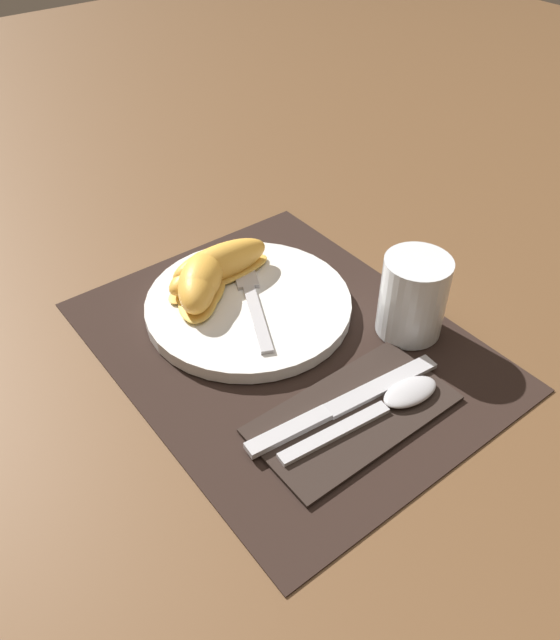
{
  "coord_description": "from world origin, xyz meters",
  "views": [
    {
      "loc": [
        0.4,
        -0.32,
        0.48
      ],
      "look_at": [
        -0.02,
        0.0,
        0.02
      ],
      "focal_mm": 35.0,
      "sensor_mm": 36.0,
      "label": 1
    }
  ],
  "objects_px": {
    "plate": "(250,304)",
    "citrus_wedge_0": "(219,265)",
    "citrus_wedge_2": "(201,280)",
    "citrus_wedge_3": "(197,288)",
    "spoon": "(391,402)",
    "fork": "(250,292)",
    "citrus_wedge_1": "(206,272)",
    "juice_glass": "(412,300)",
    "knife": "(341,405)"
  },
  "relations": [
    {
      "from": "citrus_wedge_3",
      "to": "plate",
      "type": "bearing_deg",
      "value": 54.1
    },
    {
      "from": "spoon",
      "to": "fork",
      "type": "xyz_separation_m",
      "value": [
        -0.22,
        -0.02,
        0.01
      ]
    },
    {
      "from": "juice_glass",
      "to": "fork",
      "type": "distance_m",
      "value": 0.19
    },
    {
      "from": "citrus_wedge_0",
      "to": "citrus_wedge_1",
      "type": "xyz_separation_m",
      "value": [
        -0.0,
        -0.02,
        -0.0
      ]
    },
    {
      "from": "juice_glass",
      "to": "spoon",
      "type": "xyz_separation_m",
      "value": [
        0.07,
        -0.1,
        -0.03
      ]
    },
    {
      "from": "citrus_wedge_1",
      "to": "citrus_wedge_2",
      "type": "xyz_separation_m",
      "value": [
        0.02,
        -0.02,
        0.0
      ]
    },
    {
      "from": "knife",
      "to": "citrus_wedge_3",
      "type": "bearing_deg",
      "value": -172.35
    },
    {
      "from": "citrus_wedge_1",
      "to": "citrus_wedge_3",
      "type": "relative_size",
      "value": 1.2
    },
    {
      "from": "knife",
      "to": "spoon",
      "type": "relative_size",
      "value": 1.21
    },
    {
      "from": "juice_glass",
      "to": "fork",
      "type": "height_order",
      "value": "juice_glass"
    },
    {
      "from": "plate",
      "to": "fork",
      "type": "xyz_separation_m",
      "value": [
        -0.01,
        0.01,
        0.01
      ]
    },
    {
      "from": "plate",
      "to": "citrus_wedge_3",
      "type": "height_order",
      "value": "citrus_wedge_3"
    },
    {
      "from": "knife",
      "to": "citrus_wedge_0",
      "type": "bearing_deg",
      "value": 176.63
    },
    {
      "from": "plate",
      "to": "citrus_wedge_0",
      "type": "xyz_separation_m",
      "value": [
        -0.06,
        -0.01,
        0.03
      ]
    },
    {
      "from": "spoon",
      "to": "citrus_wedge_1",
      "type": "relative_size",
      "value": 1.5
    },
    {
      "from": "citrus_wedge_0",
      "to": "plate",
      "type": "bearing_deg",
      "value": 5.46
    },
    {
      "from": "juice_glass",
      "to": "fork",
      "type": "relative_size",
      "value": 0.54
    },
    {
      "from": "juice_glass",
      "to": "spoon",
      "type": "distance_m",
      "value": 0.13
    },
    {
      "from": "knife",
      "to": "plate",
      "type": "bearing_deg",
      "value": 173.9
    },
    {
      "from": "spoon",
      "to": "citrus_wedge_2",
      "type": "relative_size",
      "value": 1.76
    },
    {
      "from": "plate",
      "to": "fork",
      "type": "bearing_deg",
      "value": 145.5
    },
    {
      "from": "juice_glass",
      "to": "spoon",
      "type": "bearing_deg",
      "value": -54.43
    },
    {
      "from": "citrus_wedge_0",
      "to": "citrus_wedge_2",
      "type": "bearing_deg",
      "value": -68.06
    },
    {
      "from": "plate",
      "to": "citrus_wedge_0",
      "type": "height_order",
      "value": "citrus_wedge_0"
    },
    {
      "from": "citrus_wedge_0",
      "to": "citrus_wedge_1",
      "type": "relative_size",
      "value": 1.06
    },
    {
      "from": "citrus_wedge_0",
      "to": "citrus_wedge_3",
      "type": "bearing_deg",
      "value": -63.88
    },
    {
      "from": "fork",
      "to": "citrus_wedge_2",
      "type": "height_order",
      "value": "citrus_wedge_2"
    },
    {
      "from": "juice_glass",
      "to": "citrus_wedge_0",
      "type": "height_order",
      "value": "juice_glass"
    },
    {
      "from": "plate",
      "to": "knife",
      "type": "relative_size",
      "value": 1.07
    },
    {
      "from": "citrus_wedge_2",
      "to": "citrus_wedge_3",
      "type": "bearing_deg",
      "value": -52.28
    },
    {
      "from": "spoon",
      "to": "citrus_wedge_0",
      "type": "height_order",
      "value": "citrus_wedge_0"
    },
    {
      "from": "plate",
      "to": "citrus_wedge_2",
      "type": "xyz_separation_m",
      "value": [
        -0.04,
        -0.04,
        0.03
      ]
    },
    {
      "from": "juice_glass",
      "to": "citrus_wedge_2",
      "type": "xyz_separation_m",
      "value": [
        -0.18,
        -0.16,
        -0.01
      ]
    },
    {
      "from": "citrus_wedge_1",
      "to": "plate",
      "type": "bearing_deg",
      "value": 20.1
    },
    {
      "from": "citrus_wedge_2",
      "to": "citrus_wedge_3",
      "type": "xyz_separation_m",
      "value": [
        0.01,
        -0.01,
        -0.0
      ]
    },
    {
      "from": "plate",
      "to": "citrus_wedge_3",
      "type": "distance_m",
      "value": 0.07
    },
    {
      "from": "spoon",
      "to": "fork",
      "type": "relative_size",
      "value": 1.07
    },
    {
      "from": "citrus_wedge_1",
      "to": "citrus_wedge_3",
      "type": "distance_m",
      "value": 0.04
    },
    {
      "from": "plate",
      "to": "citrus_wedge_2",
      "type": "bearing_deg",
      "value": -138.29
    },
    {
      "from": "plate",
      "to": "citrus_wedge_0",
      "type": "distance_m",
      "value": 0.06
    },
    {
      "from": "plate",
      "to": "fork",
      "type": "height_order",
      "value": "fork"
    },
    {
      "from": "plate",
      "to": "spoon",
      "type": "xyz_separation_m",
      "value": [
        0.21,
        0.02,
        -0.0
      ]
    },
    {
      "from": "spoon",
      "to": "citrus_wedge_2",
      "type": "height_order",
      "value": "citrus_wedge_2"
    },
    {
      "from": "fork",
      "to": "citrus_wedge_1",
      "type": "relative_size",
      "value": 1.39
    },
    {
      "from": "citrus_wedge_1",
      "to": "citrus_wedge_0",
      "type": "bearing_deg",
      "value": 78.6
    },
    {
      "from": "juice_glass",
      "to": "knife",
      "type": "bearing_deg",
      "value": -72.71
    },
    {
      "from": "citrus_wedge_3",
      "to": "citrus_wedge_0",
      "type": "bearing_deg",
      "value": 116.12
    },
    {
      "from": "knife",
      "to": "citrus_wedge_2",
      "type": "bearing_deg",
      "value": -175.19
    },
    {
      "from": "juice_glass",
      "to": "fork",
      "type": "bearing_deg",
      "value": -141.68
    },
    {
      "from": "fork",
      "to": "citrus_wedge_3",
      "type": "height_order",
      "value": "citrus_wedge_3"
    }
  ]
}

